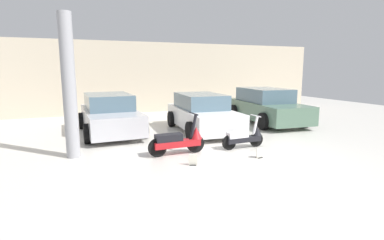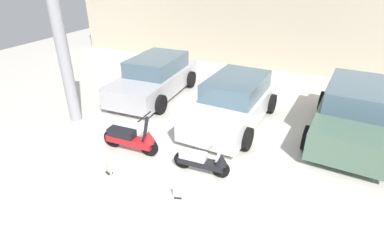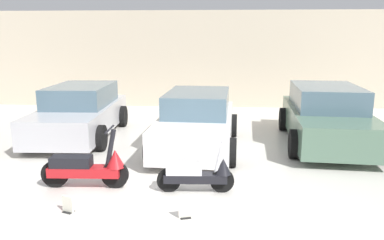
# 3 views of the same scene
# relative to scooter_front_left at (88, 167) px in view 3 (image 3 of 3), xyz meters

# --- Properties ---
(ground_plane) EXTENTS (28.00, 28.00, 0.00)m
(ground_plane) POSITION_rel_scooter_front_left_xyz_m (1.46, -0.76, -0.39)
(ground_plane) COLOR silver
(wall_back) EXTENTS (19.60, 0.12, 3.62)m
(wall_back) POSITION_rel_scooter_front_left_xyz_m (1.46, 8.20, 1.42)
(wall_back) COLOR beige
(wall_back) RESTS_ON ground_plane
(scooter_front_left) EXTENTS (1.57, 0.56, 1.09)m
(scooter_front_left) POSITION_rel_scooter_front_left_xyz_m (0.00, 0.00, 0.00)
(scooter_front_left) COLOR black
(scooter_front_left) RESTS_ON ground_plane
(scooter_front_right) EXTENTS (1.34, 0.48, 0.94)m
(scooter_front_right) POSITION_rel_scooter_front_left_xyz_m (1.97, -0.08, -0.06)
(scooter_front_right) COLOR black
(scooter_front_right) RESTS_ON ground_plane
(car_rear_left) EXTENTS (2.06, 4.10, 1.37)m
(car_rear_left) POSITION_rel_scooter_front_left_xyz_m (-1.39, 3.52, 0.27)
(car_rear_left) COLOR #B7B7BC
(car_rear_left) RESTS_ON ground_plane
(car_rear_center) EXTENTS (2.11, 4.06, 1.35)m
(car_rear_center) POSITION_rel_scooter_front_left_xyz_m (1.81, 2.64, 0.26)
(car_rear_center) COLOR white
(car_rear_center) RESTS_ON ground_plane
(car_rear_right) EXTENTS (2.33, 4.38, 1.44)m
(car_rear_right) POSITION_rel_scooter_front_left_xyz_m (5.04, 3.23, 0.30)
(car_rear_right) COLOR #51705B
(car_rear_right) RESTS_ON ground_plane
(placard_near_left_scooter) EXTENTS (0.20, 0.17, 0.26)m
(placard_near_left_scooter) POSITION_rel_scooter_front_left_xyz_m (-0.00, -0.98, -0.27)
(placard_near_left_scooter) COLOR black
(placard_near_left_scooter) RESTS_ON ground_plane
(placard_near_right_scooter) EXTENTS (0.20, 0.16, 0.26)m
(placard_near_right_scooter) POSITION_rel_scooter_front_left_xyz_m (1.81, -1.05, -0.27)
(placard_near_right_scooter) COLOR black
(placard_near_right_scooter) RESTS_ON ground_plane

